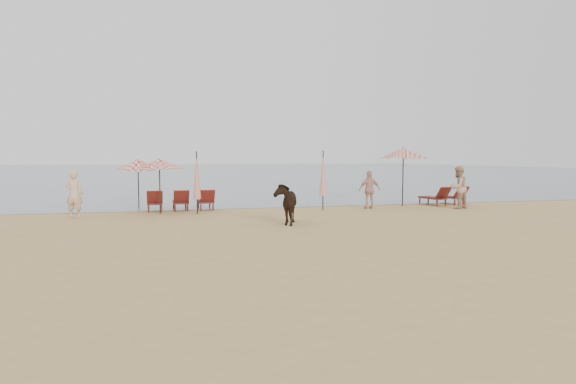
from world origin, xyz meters
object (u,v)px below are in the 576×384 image
cow (285,203)px  umbrella_closed_right (323,174)px  beachgoer_right_b (370,190)px  umbrella_open_right (403,153)px  umbrella_open_left_a (159,164)px  umbrella_open_left_b (138,164)px  beachgoer_left (74,194)px  umbrella_closed_left (197,176)px  lounger_cluster_right (445,196)px  lounger_cluster_left (181,201)px  beachgoer_right_a (458,188)px

cow → umbrella_closed_right: bearing=69.6°
beachgoer_right_b → umbrella_open_right: bearing=-155.3°
umbrella_open_left_a → umbrella_open_right: bearing=2.3°
umbrella_open_right → umbrella_open_left_b: bearing=175.0°
beachgoer_left → umbrella_closed_left: bearing=-164.2°
lounger_cluster_right → umbrella_open_right: bearing=165.5°
beachgoer_right_b → lounger_cluster_left: bearing=-7.7°
cow → beachgoer_left: 8.24m
umbrella_open_left_b → beachgoer_right_b: size_ratio=1.36×
umbrella_open_left_a → umbrella_closed_right: umbrella_closed_right is taller
umbrella_open_left_a → umbrella_open_left_b: (-0.96, 2.38, -0.03)m
lounger_cluster_left → umbrella_closed_left: 2.01m
lounger_cluster_left → lounger_cluster_right: bearing=-4.7°
lounger_cluster_left → beachgoer_right_a: beachgoer_right_a is taller
lounger_cluster_right → umbrella_open_left_b: (-14.32, 1.84, 1.58)m
lounger_cluster_left → beachgoer_right_b: beachgoer_right_b is taller
umbrella_open_left_a → umbrella_closed_right: bearing=-3.2°
umbrella_open_left_a → umbrella_open_left_b: 2.57m
lounger_cluster_right → beachgoer_right_a: (-0.37, -1.65, 0.52)m
lounger_cluster_left → umbrella_open_right: size_ratio=1.03×
umbrella_closed_left → cow: bearing=-52.9°
umbrella_open_left_a → beachgoer_left: 3.37m
beachgoer_right_a → beachgoer_right_b: size_ratio=1.12×
beachgoer_right_a → umbrella_open_left_a: bearing=-23.9°
lounger_cluster_right → cow: bearing=-163.1°
umbrella_closed_right → beachgoer_right_b: 2.35m
lounger_cluster_right → umbrella_open_left_b: bearing=163.0°
umbrella_open_left_b → umbrella_closed_right: umbrella_closed_right is taller
umbrella_closed_left → beachgoer_left: bearing=-179.0°
umbrella_open_left_a → umbrella_closed_right: 6.91m
lounger_cluster_left → umbrella_closed_right: bearing=-15.0°
lounger_cluster_right → beachgoer_right_a: 1.77m
umbrella_open_left_a → umbrella_closed_left: (1.47, -0.33, -0.47)m
umbrella_closed_right → umbrella_open_left_a: bearing=178.2°
beachgoer_left → beachgoer_right_a: beachgoer_right_a is taller
umbrella_closed_right → beachgoer_right_a: bearing=-8.2°
umbrella_open_left_a → umbrella_closed_left: umbrella_closed_left is taller
umbrella_closed_right → beachgoer_right_a: 6.20m
beachgoer_right_b → umbrella_open_left_a: bearing=0.7°
umbrella_open_right → beachgoer_left: size_ratio=1.52×
umbrella_open_left_a → lounger_cluster_left: bearing=53.5°
lounger_cluster_left → umbrella_open_left_a: size_ratio=1.26×
beachgoer_left → beachgoer_right_b: bearing=-164.0°
beachgoer_right_a → umbrella_closed_right: bearing=-27.2°
lounger_cluster_left → beachgoer_left: 4.35m
cow → beachgoer_right_b: size_ratio=1.00×
umbrella_open_left_a → beachgoer_left: size_ratio=1.24×
lounger_cluster_left → umbrella_closed_right: size_ratio=1.10×
lounger_cluster_right → beachgoer_left: 16.55m
beachgoer_left → beachgoer_right_a: 16.16m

